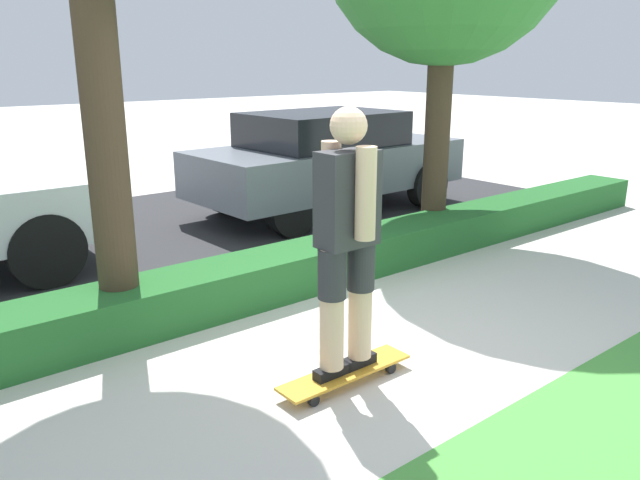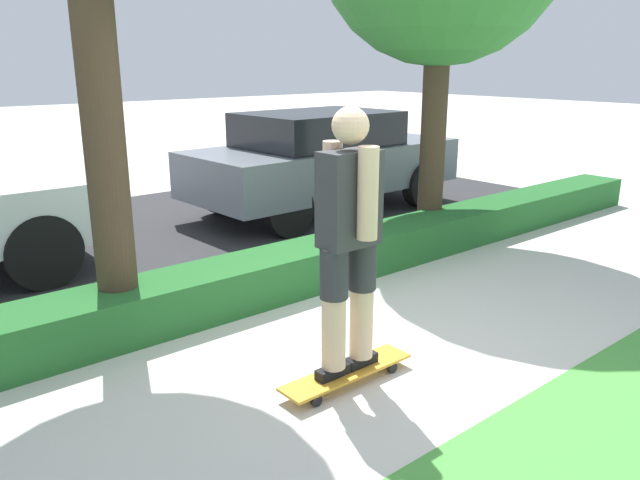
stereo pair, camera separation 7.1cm
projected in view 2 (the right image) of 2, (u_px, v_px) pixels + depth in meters
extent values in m
plane|color=beige|center=(393.00, 354.00, 4.75)|extent=(60.00, 60.00, 0.00)
cube|color=#2D2D30|center=(151.00, 237.00, 7.85)|extent=(12.71, 5.00, 0.01)
cube|color=#236028|center=(271.00, 275.00, 5.87)|extent=(12.71, 0.60, 0.41)
cube|color=gold|center=(347.00, 372.00, 4.30)|extent=(1.03, 0.24, 0.02)
cylinder|color=black|center=(392.00, 367.00, 4.46)|extent=(0.08, 0.04, 0.08)
cylinder|color=black|center=(374.00, 358.00, 4.59)|extent=(0.08, 0.04, 0.08)
cylinder|color=black|center=(316.00, 400.00, 4.03)|extent=(0.08, 0.04, 0.08)
cylinder|color=black|center=(299.00, 390.00, 4.16)|extent=(0.08, 0.04, 0.08)
cube|color=black|center=(333.00, 371.00, 4.20)|extent=(0.26, 0.09, 0.07)
cylinder|color=beige|center=(334.00, 309.00, 4.08)|extent=(0.16, 0.16, 0.83)
cylinder|color=#2D2D33|center=(334.00, 274.00, 4.01)|extent=(0.19, 0.19, 0.33)
cube|color=black|center=(361.00, 360.00, 4.36)|extent=(0.26, 0.09, 0.07)
cylinder|color=beige|center=(362.00, 300.00, 4.24)|extent=(0.16, 0.16, 0.83)
cylinder|color=#2D2D33|center=(362.00, 266.00, 4.17)|extent=(0.19, 0.19, 0.33)
cube|color=#333338|center=(349.00, 199.00, 3.96)|extent=(0.40, 0.22, 0.61)
cylinder|color=beige|center=(368.00, 194.00, 3.82)|extent=(0.13, 0.13, 0.58)
cylinder|color=beige|center=(332.00, 186.00, 4.06)|extent=(0.13, 0.13, 0.58)
sphere|color=beige|center=(350.00, 126.00, 3.83)|extent=(0.23, 0.23, 0.23)
cylinder|color=#423323|center=(103.00, 126.00, 4.65)|extent=(0.31, 0.31, 3.37)
cylinder|color=#423323|center=(433.00, 130.00, 7.40)|extent=(0.30, 0.30, 2.70)
cylinder|color=black|center=(43.00, 251.00, 6.03)|extent=(0.74, 0.21, 0.74)
cylinder|color=black|center=(0.00, 220.00, 7.22)|extent=(0.74, 0.21, 0.74)
cube|color=slate|center=(325.00, 166.00, 9.10)|extent=(4.15, 1.86, 0.63)
cube|color=black|center=(318.00, 129.00, 8.87)|extent=(2.18, 1.58, 0.47)
cylinder|color=black|center=(423.00, 185.00, 9.39)|extent=(0.69, 0.21, 0.69)
cylinder|color=black|center=(352.00, 171.00, 10.55)|extent=(0.69, 0.21, 0.69)
cylinder|color=black|center=(288.00, 210.00, 7.82)|extent=(0.69, 0.21, 0.69)
cylinder|color=black|center=(222.00, 190.00, 8.99)|extent=(0.69, 0.21, 0.69)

